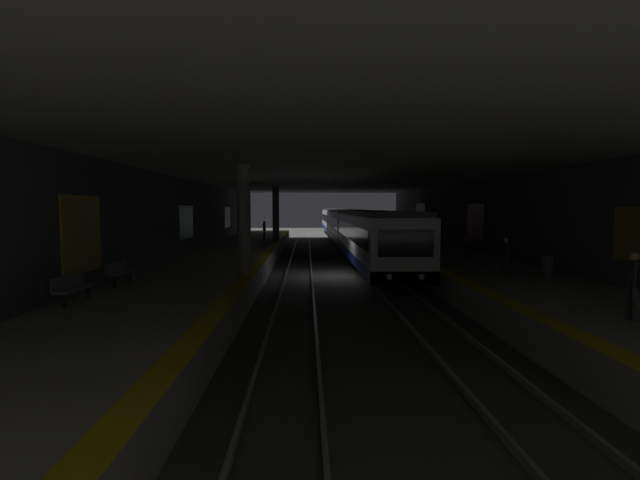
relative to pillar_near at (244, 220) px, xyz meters
The scene contains 20 objects.
ground_plane 8.37m from the pillar_near, 34.48° to the right, with size 120.00×120.00×0.00m, color #42423F.
track_left 9.67m from the pillar_near, 45.96° to the right, with size 60.00×1.53×0.16m.
track_right 7.43m from the pillar_near, 18.75° to the right, with size 60.00×1.53×0.16m.
platform_left 12.91m from the pillar_near, 59.83° to the right, with size 60.00×5.30×1.06m.
platform_right 7.27m from the pillar_near, 19.14° to the left, with size 60.00×5.30×1.06m.
wall_left 15.21m from the pillar_near, 65.22° to the right, with size 60.00×0.56×5.60m.
wall_right 8.16m from the pillar_near, 38.75° to the left, with size 60.00×0.56×5.60m.
ceiling_slab 8.07m from the pillar_near, 34.48° to the right, with size 60.00×19.40×0.40m.
pillar_near is the anchor object (origin of this frame).
pillar_far 19.19m from the pillar_near, ahead, with size 0.56×0.56×4.55m.
metro_train 27.84m from the pillar_near, 13.62° to the right, with size 55.76×2.83×3.49m.
bench_left_mid 16.43m from the pillar_near, 52.08° to the right, with size 1.70×0.47×0.86m.
bench_left_far 19.56m from the pillar_near, 41.40° to the right, with size 1.70×0.47×0.86m.
bench_right_near 7.15m from the pillar_near, 142.87° to the left, with size 1.70×0.47×0.86m.
bench_right_mid 5.06m from the pillar_near, 118.25° to the left, with size 1.70×0.47×0.86m.
person_waiting_near 19.49m from the pillar_near, ahead, with size 0.60×0.23×1.66m.
person_walking_mid 13.29m from the pillar_near, 126.25° to the right, with size 0.60×0.23×1.69m.
person_standing_far 10.96m from the pillar_near, 91.24° to the right, with size 0.60×0.22×1.53m.
backpack_on_floor 10.35m from the pillar_near, 78.42° to the right, with size 0.30×0.20×0.40m.
trash_bin 12.34m from the pillar_near, 95.44° to the right, with size 0.44×0.44×0.85m.
Camera 1 is at (-24.91, 1.76, 3.83)m, focal length 25.20 mm.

